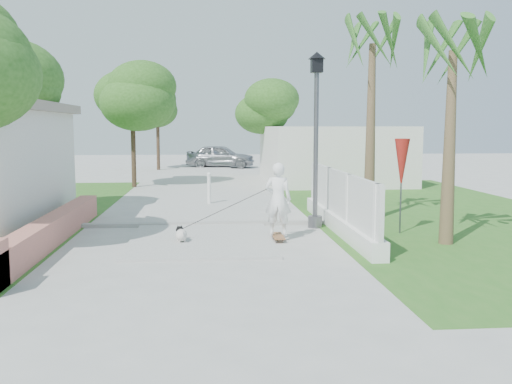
{
  "coord_description": "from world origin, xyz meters",
  "views": [
    {
      "loc": [
        0.15,
        -8.8,
        2.57
      ],
      "look_at": [
        1.25,
        4.07,
        1.1
      ],
      "focal_mm": 40.0,
      "sensor_mm": 36.0,
      "label": 1
    }
  ],
  "objects": [
    {
      "name": "curb",
      "position": [
        0.0,
        6.0,
        0.05
      ],
      "size": [
        6.5,
        0.25,
        0.1
      ],
      "primitive_type": "cube",
      "color": "#999993",
      "rests_on": "ground"
    },
    {
      "name": "skateboarder",
      "position": [
        1.31,
        3.96,
        0.86
      ],
      "size": [
        2.53,
        0.9,
        1.78
      ],
      "rotation": [
        0.0,
        0.0,
        2.88
      ],
      "color": "#985E3C",
      "rests_on": "ground"
    },
    {
      "name": "patio_umbrella",
      "position": [
        4.8,
        4.5,
        1.69
      ],
      "size": [
        0.36,
        0.36,
        2.3
      ],
      "color": "#59595E",
      "rests_on": "ground"
    },
    {
      "name": "tree_path_right",
      "position": [
        3.22,
        19.98,
        3.49
      ],
      "size": [
        3.0,
        3.0,
        4.79
      ],
      "color": "#4C3826",
      "rests_on": "ground"
    },
    {
      "name": "bollard",
      "position": [
        0.2,
        10.0,
        0.58
      ],
      "size": [
        0.14,
        0.14,
        1.09
      ],
      "color": "white",
      "rests_on": "ground"
    },
    {
      "name": "grass_right",
      "position": [
        7.0,
        8.0,
        0.01
      ],
      "size": [
        8.0,
        20.0,
        0.01
      ],
      "primitive_type": "cube",
      "color": "#2E6921",
      "rests_on": "ground"
    },
    {
      "name": "path_strip",
      "position": [
        0.0,
        20.0,
        0.03
      ],
      "size": [
        3.2,
        36.0,
        0.06
      ],
      "primitive_type": "cube",
      "color": "#B7B7B2",
      "rests_on": "ground"
    },
    {
      "name": "pink_wall",
      "position": [
        -3.3,
        3.55,
        0.31
      ],
      "size": [
        0.45,
        8.2,
        0.8
      ],
      "color": "#C77466",
      "rests_on": "ground"
    },
    {
      "name": "dog",
      "position": [
        -0.44,
        3.71,
        0.21
      ],
      "size": [
        0.34,
        0.57,
        0.4
      ],
      "rotation": [
        0.0,
        0.0,
        0.21
      ],
      "color": "silver",
      "rests_on": "ground"
    },
    {
      "name": "palm_near",
      "position": [
        5.4,
        3.2,
        3.95
      ],
      "size": [
        1.8,
        1.8,
        4.7
      ],
      "color": "brown",
      "rests_on": "ground"
    },
    {
      "name": "street_lamp",
      "position": [
        2.9,
        5.5,
        2.43
      ],
      "size": [
        0.44,
        0.44,
        4.44
      ],
      "color": "#59595E",
      "rests_on": "ground"
    },
    {
      "name": "lattice_fence",
      "position": [
        3.4,
        5.0,
        0.54
      ],
      "size": [
        0.35,
        7.0,
        1.5
      ],
      "color": "white",
      "rests_on": "ground"
    },
    {
      "name": "ground",
      "position": [
        0.0,
        0.0,
        0.0
      ],
      "size": [
        90.0,
        90.0,
        0.0
      ],
      "primitive_type": "plane",
      "color": "#B7B7B2",
      "rests_on": "ground"
    },
    {
      "name": "palm_far",
      "position": [
        4.6,
        6.5,
        4.48
      ],
      "size": [
        1.8,
        1.8,
        5.3
      ],
      "color": "brown",
      "rests_on": "ground"
    },
    {
      "name": "tree_path_left",
      "position": [
        -2.98,
        15.98,
        3.82
      ],
      "size": [
        3.4,
        3.4,
        5.23
      ],
      "color": "#4C3826",
      "rests_on": "ground"
    },
    {
      "name": "parked_car",
      "position": [
        0.98,
        27.54,
        0.73
      ],
      "size": [
        4.54,
        2.48,
        1.47
      ],
      "primitive_type": "imported",
      "rotation": [
        0.0,
        0.0,
        1.39
      ],
      "color": "#9B9EA2",
      "rests_on": "ground"
    },
    {
      "name": "building_right",
      "position": [
        6.0,
        18.0,
        1.3
      ],
      "size": [
        6.0,
        8.0,
        2.6
      ],
      "primitive_type": "cube",
      "color": "silver",
      "rests_on": "ground"
    },
    {
      "name": "tree_left_mid",
      "position": [
        -5.48,
        8.48,
        3.5
      ],
      "size": [
        3.2,
        3.2,
        4.85
      ],
      "color": "#4C3826",
      "rests_on": "ground"
    },
    {
      "name": "tree_path_far",
      "position": [
        -2.78,
        25.98,
        3.82
      ],
      "size": [
        3.2,
        3.2,
        5.17
      ],
      "color": "#4C3826",
      "rests_on": "ground"
    }
  ]
}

